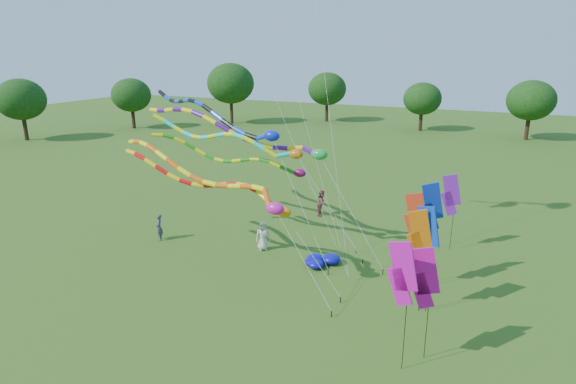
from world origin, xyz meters
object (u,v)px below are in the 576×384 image
at_px(tube_kite_orange, 214,179).
at_px(person_a, 263,236).
at_px(blue_nylon_heap, 321,262).
at_px(person_b, 159,227).
at_px(tube_kite_red, 222,188).
at_px(person_c, 322,203).

relative_size(tube_kite_orange, person_a, 7.97).
xyz_separation_m(tube_kite_orange, blue_nylon_heap, (4.94, 2.60, -4.75)).
relative_size(person_a, person_b, 1.07).
bearing_deg(blue_nylon_heap, person_b, -176.25).
bearing_deg(person_a, tube_kite_red, -140.06).
bearing_deg(person_c, person_b, 133.29).
bearing_deg(person_b, person_a, 66.94).
xyz_separation_m(tube_kite_red, person_c, (1.64, 10.18, -3.57)).
distance_m(tube_kite_red, blue_nylon_heap, 6.68).
height_order(tube_kite_orange, person_b, tube_kite_orange).
height_order(blue_nylon_heap, person_c, person_c).
xyz_separation_m(tube_kite_red, tube_kite_orange, (-0.36, -0.24, 0.50)).
xyz_separation_m(blue_nylon_heap, person_a, (-3.89, 0.67, 0.64)).
bearing_deg(person_b, tube_kite_orange, 35.69).
relative_size(blue_nylon_heap, person_c, 0.80).
xyz_separation_m(person_a, person_c, (0.94, 7.15, 0.03)).
height_order(tube_kite_red, person_a, tube_kite_red).
height_order(tube_kite_orange, blue_nylon_heap, tube_kite_orange).
height_order(person_a, person_b, person_a).
bearing_deg(blue_nylon_heap, person_c, 110.65).
distance_m(person_a, person_b, 6.61).
bearing_deg(tube_kite_red, person_a, 84.35).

